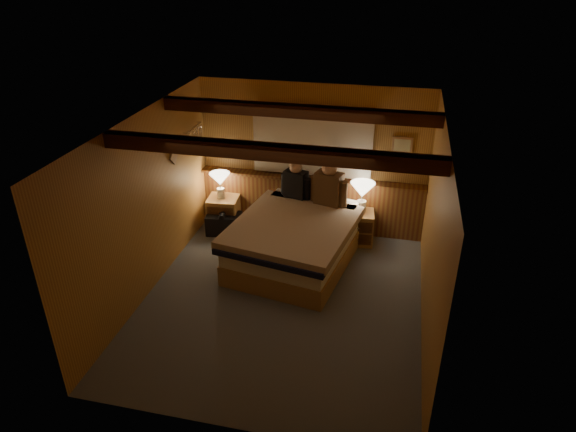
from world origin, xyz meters
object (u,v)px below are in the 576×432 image
(lamp_right, at_px, (362,192))
(person_right, at_px, (329,186))
(person_left, at_px, (296,182))
(duffel_bag, at_px, (224,223))
(bed, at_px, (295,241))
(lamp_left, at_px, (220,181))
(nightstand_right, at_px, (358,227))
(nightstand_left, at_px, (224,213))

(lamp_right, distance_m, person_right, 0.53)
(person_left, bearing_deg, duffel_bag, -155.14)
(bed, xyz_separation_m, duffel_bag, (-1.32, 0.60, -0.19))
(bed, distance_m, lamp_left, 1.70)
(nightstand_right, xyz_separation_m, duffel_bag, (-2.15, -0.20, -0.09))
(person_right, distance_m, duffel_bag, 1.87)
(person_left, bearing_deg, nightstand_left, -164.48)
(nightstand_left, xyz_separation_m, nightstand_right, (2.21, 0.01, -0.01))
(nightstand_left, distance_m, lamp_left, 0.57)
(person_right, relative_size, duffel_bag, 1.21)
(nightstand_right, distance_m, person_left, 1.20)
(person_left, bearing_deg, person_right, 2.91)
(duffel_bag, bearing_deg, nightstand_left, 100.35)
(nightstand_right, xyz_separation_m, lamp_left, (-2.25, 0.01, 0.58))
(bed, distance_m, person_right, 0.97)
(bed, xyz_separation_m, lamp_right, (0.86, 0.83, 0.50))
(nightstand_left, bearing_deg, person_right, -9.77)
(nightstand_right, relative_size, lamp_right, 1.07)
(bed, height_order, lamp_left, lamp_left)
(duffel_bag, bearing_deg, nightstand_right, -2.95)
(lamp_left, distance_m, person_left, 1.26)
(bed, height_order, person_left, person_left)
(lamp_left, distance_m, lamp_right, 2.28)
(nightstand_left, relative_size, lamp_left, 1.25)
(bed, bearing_deg, duffel_bag, 165.37)
(duffel_bag, bearing_deg, lamp_left, 107.67)
(nightstand_left, bearing_deg, duffel_bag, -76.51)
(bed, relative_size, lamp_left, 5.33)
(lamp_left, bearing_deg, person_right, -4.99)
(lamp_right, bearing_deg, bed, -136.04)
(bed, xyz_separation_m, nightstand_left, (-1.38, 0.79, -0.10))
(bed, xyz_separation_m, person_right, (0.37, 0.65, 0.62))
(person_right, bearing_deg, nightstand_right, 33.71)
(nightstand_left, bearing_deg, bed, -34.94)
(bed, distance_m, lamp_right, 1.29)
(nightstand_right, bearing_deg, nightstand_left, 173.79)
(lamp_left, bearing_deg, nightstand_left, -18.01)
(nightstand_left, height_order, duffel_bag, nightstand_left)
(bed, relative_size, lamp_right, 4.69)
(nightstand_right, height_order, lamp_left, lamp_left)
(nightstand_left, bearing_deg, nightstand_right, -4.88)
(bed, height_order, person_right, person_right)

